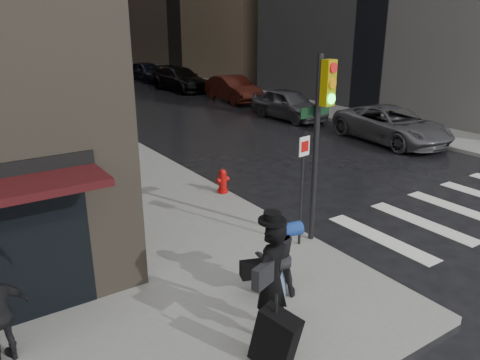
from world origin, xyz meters
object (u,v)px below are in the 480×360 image
object	(u,v)px
man_overcoat	(271,290)
parked_car_3	(180,79)
man_jeans	(276,255)
parked_car_2	(233,89)
traffic_light	(319,126)
parked_car_0	(392,125)
parked_car_1	(289,104)
parked_car_4	(147,72)
fire_hydrant	(223,182)

from	to	relation	value
man_overcoat	parked_car_3	world-z (taller)	man_overcoat
man_jeans	parked_car_2	xyz separation A→B (m)	(11.36, 18.89, -0.17)
man_overcoat	man_jeans	distance (m)	1.31
man_overcoat	traffic_light	distance (m)	4.11
man_overcoat	parked_car_0	distance (m)	14.40
parked_car_1	parked_car_0	bearing A→B (deg)	-87.20
parked_car_4	parked_car_3	bearing A→B (deg)	-94.97
parked_car_1	parked_car_2	world-z (taller)	parked_car_2
parked_car_4	parked_car_2	bearing A→B (deg)	-91.95
traffic_light	parked_car_0	world-z (taller)	traffic_light
parked_car_1	parked_car_3	distance (m)	12.25
man_overcoat	parked_car_0	size ratio (longest dim) A/B	0.41
parked_car_2	parked_car_3	bearing A→B (deg)	98.86
parked_car_4	traffic_light	bearing A→B (deg)	-110.73
man_overcoat	fire_hydrant	world-z (taller)	man_overcoat
man_overcoat	traffic_light	world-z (taller)	traffic_light
man_overcoat	parked_car_3	bearing A→B (deg)	-134.81
parked_car_0	parked_car_2	size ratio (longest dim) A/B	1.11
fire_hydrant	parked_car_3	world-z (taller)	parked_car_3
fire_hydrant	parked_car_0	bearing A→B (deg)	9.57
traffic_light	parked_car_1	size ratio (longest dim) A/B	0.91
man_jeans	traffic_light	size ratio (longest dim) A/B	0.39
parked_car_4	parked_car_0	bearing A→B (deg)	-93.19
man_jeans	parked_car_1	size ratio (longest dim) A/B	0.35
man_jeans	parked_car_2	size ratio (longest dim) A/B	0.33
parked_car_4	man_jeans	bearing A→B (deg)	-113.61
man_overcoat	parked_car_3	size ratio (longest dim) A/B	0.38
man_overcoat	traffic_light	xyz separation A→B (m)	(2.95, 2.25, 1.76)
parked_car_1	parked_car_2	distance (m)	6.15
parked_car_2	parked_car_3	xyz separation A→B (m)	(-0.59, 6.13, 0.03)
fire_hydrant	man_overcoat	bearing A→B (deg)	-115.43
man_jeans	parked_car_3	world-z (taller)	man_jeans
man_overcoat	parked_car_4	xyz separation A→B (m)	(11.69, 32.13, -0.25)
fire_hydrant	parked_car_3	xyz separation A→B (m)	(8.76, 19.95, 0.35)
man_jeans	parked_car_1	bearing A→B (deg)	-110.41
traffic_light	fire_hydrant	bearing A→B (deg)	82.63
parked_car_1	parked_car_3	world-z (taller)	parked_car_3
parked_car_1	parked_car_4	size ratio (longest dim) A/B	0.96
traffic_light	parked_car_4	world-z (taller)	traffic_light
man_jeans	traffic_light	world-z (taller)	traffic_light
fire_hydrant	parked_car_3	size ratio (longest dim) A/B	0.13
man_jeans	parked_car_1	distance (m)	16.72
parked_car_1	parked_car_3	xyz separation A→B (m)	(-0.03, 12.25, 0.04)
traffic_light	parked_car_1	world-z (taller)	traffic_light
parked_car_2	parked_car_1	bearing A→B (deg)	-91.79
man_jeans	parked_car_2	distance (m)	22.04
fire_hydrant	parked_car_0	world-z (taller)	parked_car_0
man_jeans	parked_car_2	world-z (taller)	man_jeans
traffic_light	fire_hydrant	distance (m)	4.47
parked_car_0	parked_car_1	xyz separation A→B (m)	(-0.55, 6.13, 0.04)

